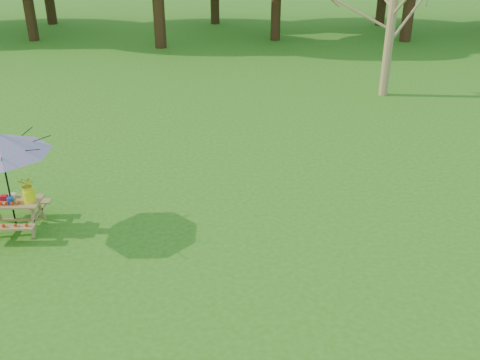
{
  "coord_description": "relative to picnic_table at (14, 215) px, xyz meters",
  "views": [
    {
      "loc": [
        0.8,
        -7.77,
        5.89
      ],
      "look_at": [
        1.02,
        2.16,
        1.1
      ],
      "focal_mm": 40.0,
      "sensor_mm": 36.0,
      "label": 1
    }
  ],
  "objects": [
    {
      "name": "tomatoes_row",
      "position": [
        -0.15,
        -0.18,
        0.38
      ],
      "size": [
        0.77,
        0.13,
        0.07
      ],
      "primitive_type": null,
      "color": "red",
      "rests_on": "picnic_table"
    },
    {
      "name": "picnic_table",
      "position": [
        0.0,
        0.0,
        0.0
      ],
      "size": [
        1.2,
        1.32,
        0.67
      ],
      "color": "#9F7F47",
      "rests_on": "ground"
    },
    {
      "name": "produce_bins",
      "position": [
        -0.05,
        0.02,
        0.4
      ],
      "size": [
        0.33,
        0.41,
        0.13
      ],
      "color": "#A90D1E",
      "rests_on": "picnic_table"
    },
    {
      "name": "flower_bucket",
      "position": [
        0.4,
        -0.01,
        0.64
      ],
      "size": [
        0.41,
        0.39,
        0.55
      ],
      "color": "#FBFA0D",
      "rests_on": "picnic_table"
    },
    {
      "name": "ground",
      "position": [
        3.74,
        -2.15,
        -0.33
      ],
      "size": [
        120.0,
        120.0,
        0.0
      ],
      "primitive_type": "plane",
      "color": "#316914",
      "rests_on": "ground"
    }
  ]
}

